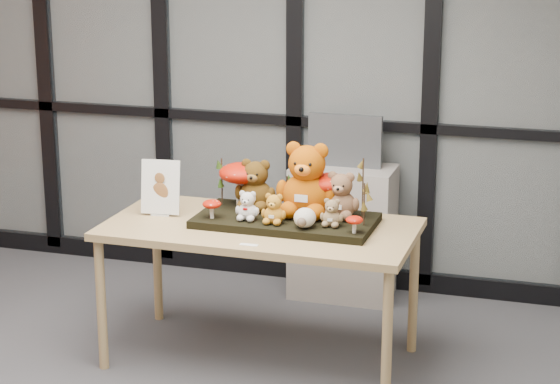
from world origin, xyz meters
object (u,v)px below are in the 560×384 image
(bear_white_bow, at_px, (248,204))
(mushroom_front_right, at_px, (354,224))
(mushroom_back_left, at_px, (241,182))
(bear_pooh_yellow, at_px, (307,175))
(display_table, at_px, (260,238))
(cabinet, at_px, (343,232))
(bear_tan_back, at_px, (341,192))
(bear_small_yellow, at_px, (274,207))
(diorama_tray, at_px, (286,221))
(monitor, at_px, (345,141))
(mushroom_back_right, at_px, (328,192))
(sign_holder, at_px, (160,190))
(bear_beige_small, at_px, (332,211))
(bear_brown_medium, at_px, (256,182))
(mushroom_front_left, at_px, (212,208))
(plush_cream_hedgehog, at_px, (305,217))

(bear_white_bow, bearing_deg, mushroom_front_right, -5.30)
(mushroom_back_left, xyz_separation_m, mushroom_front_right, (0.69, -0.29, -0.08))
(bear_pooh_yellow, bearing_deg, display_table, -147.06)
(display_table, height_order, cabinet, cabinet)
(display_table, height_order, bear_tan_back, bear_tan_back)
(bear_white_bow, height_order, mushroom_front_right, bear_white_bow)
(bear_small_yellow, relative_size, mushroom_front_right, 1.80)
(diorama_tray, xyz_separation_m, mushroom_front_right, (0.40, -0.16, 0.07))
(display_table, bearing_deg, monitor, 80.32)
(cabinet, height_order, monitor, monitor)
(mushroom_back_right, relative_size, sign_holder, 0.80)
(mushroom_back_left, height_order, mushroom_back_right, mushroom_back_left)
(bear_pooh_yellow, distance_m, bear_beige_small, 0.27)
(bear_small_yellow, bearing_deg, mushroom_back_right, 48.98)
(mushroom_back_right, xyz_separation_m, mushroom_front_right, (0.21, -0.29, -0.07))
(bear_tan_back, bearing_deg, sign_holder, -172.70)
(bear_small_yellow, height_order, sign_holder, sign_holder)
(sign_holder, bearing_deg, bear_pooh_yellow, 1.92)
(bear_tan_back, bearing_deg, cabinet, 103.01)
(bear_brown_medium, bearing_deg, mushroom_back_right, 3.91)
(bear_tan_back, relative_size, bear_beige_small, 1.69)
(bear_tan_back, bearing_deg, mushroom_front_left, -160.99)
(bear_white_bow, bearing_deg, mushroom_back_right, 32.48)
(bear_small_yellow, bearing_deg, cabinet, 85.55)
(bear_small_yellow, relative_size, bear_beige_small, 1.09)
(diorama_tray, height_order, bear_white_bow, bear_white_bow)
(bear_pooh_yellow, distance_m, plush_cream_hedgehog, 0.28)
(bear_tan_back, distance_m, mushroom_back_left, 0.56)
(plush_cream_hedgehog, distance_m, mushroom_front_left, 0.50)
(sign_holder, distance_m, cabinet, 1.36)
(bear_brown_medium, distance_m, mushroom_back_left, 0.10)
(mushroom_back_left, distance_m, mushroom_back_right, 0.48)
(diorama_tray, bearing_deg, bear_beige_small, -16.33)
(mushroom_back_left, height_order, mushroom_front_right, mushroom_back_left)
(mushroom_front_left, relative_size, sign_holder, 0.36)
(bear_pooh_yellow, height_order, cabinet, bear_pooh_yellow)
(bear_pooh_yellow, relative_size, bear_tan_back, 1.59)
(bear_tan_back, height_order, bear_beige_small, bear_tan_back)
(bear_pooh_yellow, relative_size, mushroom_front_left, 3.93)
(sign_holder, distance_m, monitor, 1.29)
(bear_tan_back, xyz_separation_m, monitor, (-0.20, 0.93, 0.06))
(bear_small_yellow, distance_m, mushroom_front_right, 0.43)
(bear_beige_small, bearing_deg, bear_brown_medium, 159.08)
(mushroom_back_left, relative_size, mushroom_back_right, 1.10)
(sign_holder, bearing_deg, bear_white_bow, -13.84)
(plush_cream_hedgehog, bearing_deg, mushroom_front_right, -2.89)
(diorama_tray, bearing_deg, bear_pooh_yellow, 40.12)
(display_table, relative_size, mushroom_back_left, 6.18)
(bear_pooh_yellow, distance_m, mushroom_front_left, 0.52)
(bear_brown_medium, height_order, monitor, monitor)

